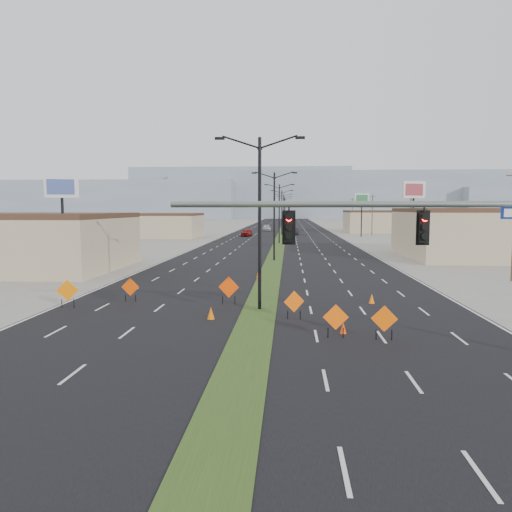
# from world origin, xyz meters

# --- Properties ---
(ground) EXTENTS (600.00, 600.00, 0.00)m
(ground) POSITION_xyz_m (0.00, 0.00, 0.00)
(ground) COLOR gray
(ground) RESTS_ON ground
(road_surface) EXTENTS (25.00, 400.00, 0.02)m
(road_surface) POSITION_xyz_m (0.00, 100.00, 0.00)
(road_surface) COLOR black
(road_surface) RESTS_ON ground
(median_strip) EXTENTS (2.00, 400.00, 0.04)m
(median_strip) POSITION_xyz_m (0.00, 100.00, 0.00)
(median_strip) COLOR #2A4518
(median_strip) RESTS_ON ground
(building_sw_far) EXTENTS (30.00, 14.00, 4.50)m
(building_sw_far) POSITION_xyz_m (-32.00, 85.00, 2.25)
(building_sw_far) COLOR tan
(building_sw_far) RESTS_ON ground
(building_se_far) EXTENTS (44.00, 16.00, 5.00)m
(building_se_far) POSITION_xyz_m (38.00, 110.00, 2.50)
(building_se_far) COLOR tan
(building_se_far) RESTS_ON ground
(mesa_west) EXTENTS (180.00, 50.00, 22.00)m
(mesa_west) POSITION_xyz_m (-120.00, 280.00, 11.00)
(mesa_west) COLOR gray
(mesa_west) RESTS_ON ground
(mesa_center) EXTENTS (220.00, 50.00, 28.00)m
(mesa_center) POSITION_xyz_m (40.00, 300.00, 14.00)
(mesa_center) COLOR gray
(mesa_center) RESTS_ON ground
(mesa_backdrop) EXTENTS (140.00, 50.00, 32.00)m
(mesa_backdrop) POSITION_xyz_m (-30.00, 320.00, 16.00)
(mesa_backdrop) COLOR gray
(mesa_backdrop) RESTS_ON ground
(signal_mast) EXTENTS (16.30, 0.60, 8.00)m
(signal_mast) POSITION_xyz_m (8.56, 2.00, 4.79)
(signal_mast) COLOR slate
(signal_mast) RESTS_ON ground
(streetlight_0) EXTENTS (5.15, 0.24, 10.02)m
(streetlight_0) POSITION_xyz_m (0.00, 12.00, 5.42)
(streetlight_0) COLOR black
(streetlight_0) RESTS_ON ground
(streetlight_1) EXTENTS (5.15, 0.24, 10.02)m
(streetlight_1) POSITION_xyz_m (0.00, 40.00, 5.42)
(streetlight_1) COLOR black
(streetlight_1) RESTS_ON ground
(streetlight_2) EXTENTS (5.15, 0.24, 10.02)m
(streetlight_2) POSITION_xyz_m (0.00, 68.00, 5.42)
(streetlight_2) COLOR black
(streetlight_2) RESTS_ON ground
(streetlight_3) EXTENTS (5.15, 0.24, 10.02)m
(streetlight_3) POSITION_xyz_m (0.00, 96.00, 5.42)
(streetlight_3) COLOR black
(streetlight_3) RESTS_ON ground
(streetlight_4) EXTENTS (5.15, 0.24, 10.02)m
(streetlight_4) POSITION_xyz_m (0.00, 124.00, 5.42)
(streetlight_4) COLOR black
(streetlight_4) RESTS_ON ground
(streetlight_5) EXTENTS (5.15, 0.24, 10.02)m
(streetlight_5) POSITION_xyz_m (0.00, 152.00, 5.42)
(streetlight_5) COLOR black
(streetlight_5) RESTS_ON ground
(streetlight_6) EXTENTS (5.15, 0.24, 10.02)m
(streetlight_6) POSITION_xyz_m (0.00, 180.00, 5.42)
(streetlight_6) COLOR black
(streetlight_6) RESTS_ON ground
(utility_pole_1) EXTENTS (1.60, 0.20, 9.00)m
(utility_pole_1) POSITION_xyz_m (20.00, 60.00, 4.67)
(utility_pole_1) COLOR #4C3823
(utility_pole_1) RESTS_ON ground
(utility_pole_2) EXTENTS (1.60, 0.20, 9.00)m
(utility_pole_2) POSITION_xyz_m (20.00, 95.00, 4.67)
(utility_pole_2) COLOR #4C3823
(utility_pole_2) RESTS_ON ground
(utility_pole_3) EXTENTS (1.60, 0.20, 9.00)m
(utility_pole_3) POSITION_xyz_m (20.00, 130.00, 4.67)
(utility_pole_3) COLOR #4C3823
(utility_pole_3) RESTS_ON ground
(car_left) EXTENTS (2.38, 4.93, 1.62)m
(car_left) POSITION_xyz_m (-7.38, 89.53, 0.81)
(car_left) COLOR maroon
(car_left) RESTS_ON ground
(car_mid) EXTENTS (1.88, 4.52, 1.45)m
(car_mid) POSITION_xyz_m (3.00, 96.97, 0.73)
(car_mid) COLOR black
(car_mid) RESTS_ON ground
(car_far) EXTENTS (2.51, 5.45, 1.55)m
(car_far) POSITION_xyz_m (-4.34, 116.66, 0.77)
(car_far) COLOR #A5ABAF
(car_far) RESTS_ON ground
(construction_sign_0) EXTENTS (1.25, 0.36, 1.71)m
(construction_sign_0) POSITION_xyz_m (-11.50, 11.73, 1.01)
(construction_sign_0) COLOR #D76704
(construction_sign_0) RESTS_ON ground
(construction_sign_1) EXTENTS (1.15, 0.06, 1.53)m
(construction_sign_1) POSITION_xyz_m (-8.39, 13.94, 0.90)
(construction_sign_1) COLOR #DC4204
(construction_sign_1) RESTS_ON ground
(construction_sign_2) EXTENTS (1.30, 0.29, 1.76)m
(construction_sign_2) POSITION_xyz_m (-2.00, 13.41, 1.04)
(construction_sign_2) COLOR #F84405
(construction_sign_2) RESTS_ON ground
(construction_sign_3) EXTENTS (1.10, 0.46, 1.55)m
(construction_sign_3) POSITION_xyz_m (2.00, 9.55, 0.91)
(construction_sign_3) COLOR #E95604
(construction_sign_3) RESTS_ON ground
(construction_sign_4) EXTENTS (1.19, 0.11, 1.58)m
(construction_sign_4) POSITION_xyz_m (3.87, 5.74, 0.93)
(construction_sign_4) COLOR #FF5905
(construction_sign_4) RESTS_ON ground
(construction_sign_5) EXTENTS (1.19, 0.16, 1.59)m
(construction_sign_5) POSITION_xyz_m (6.02, 5.51, 0.93)
(construction_sign_5) COLOR #F35905
(construction_sign_5) RESTS_ON ground
(cone_0) EXTENTS (0.51, 0.51, 0.68)m
(cone_0) POSITION_xyz_m (-2.46, 9.23, 0.34)
(cone_0) COLOR #DD5F04
(cone_0) RESTS_ON ground
(cone_1) EXTENTS (0.33, 0.33, 0.55)m
(cone_1) POSITION_xyz_m (4.31, 6.59, 0.27)
(cone_1) COLOR #F54305
(cone_1) RESTS_ON ground
(cone_2) EXTENTS (0.46, 0.46, 0.62)m
(cone_2) POSITION_xyz_m (6.91, 14.34, 0.31)
(cone_2) COLOR #FF6B05
(cone_2) RESTS_ON ground
(cone_3) EXTENTS (0.35, 0.35, 0.55)m
(cone_3) POSITION_xyz_m (-0.93, 25.54, 0.28)
(cone_3) COLOR #FF4E05
(cone_3) RESTS_ON ground
(pole_sign_west) EXTENTS (2.78, 1.44, 8.81)m
(pole_sign_west) POSITION_xyz_m (-18.43, 26.32, 7.14)
(pole_sign_west) COLOR black
(pole_sign_west) RESTS_ON ground
(pole_sign_east_near) EXTENTS (2.91, 1.41, 9.16)m
(pole_sign_east_near) POSITION_xyz_m (16.40, 43.63, 7.46)
(pole_sign_east_near) COLOR black
(pole_sign_east_near) RESTS_ON ground
(pole_sign_east_far) EXTENTS (2.99, 0.73, 9.10)m
(pole_sign_east_far) POSITION_xyz_m (16.91, 89.70, 7.40)
(pole_sign_east_far) COLOR black
(pole_sign_east_far) RESTS_ON ground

